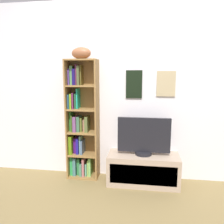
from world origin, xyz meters
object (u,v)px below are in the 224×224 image
object	(u,v)px
bookshelf	(81,125)
tv_stand	(143,169)
football	(81,53)
television	(144,137)

from	to	relation	value
bookshelf	tv_stand	xyz separation A→B (m)	(0.89, -0.11, -0.55)
tv_stand	football	bearing A→B (deg)	174.47
football	television	size ratio (longest dim) A/B	0.40
football	tv_stand	distance (m)	1.77
bookshelf	television	size ratio (longest dim) A/B	2.41
bookshelf	television	world-z (taller)	bookshelf
bookshelf	football	distance (m)	0.99
bookshelf	television	distance (m)	0.91
bookshelf	tv_stand	bearing A→B (deg)	-7.05
tv_stand	television	xyz separation A→B (m)	(0.00, 0.00, 0.45)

